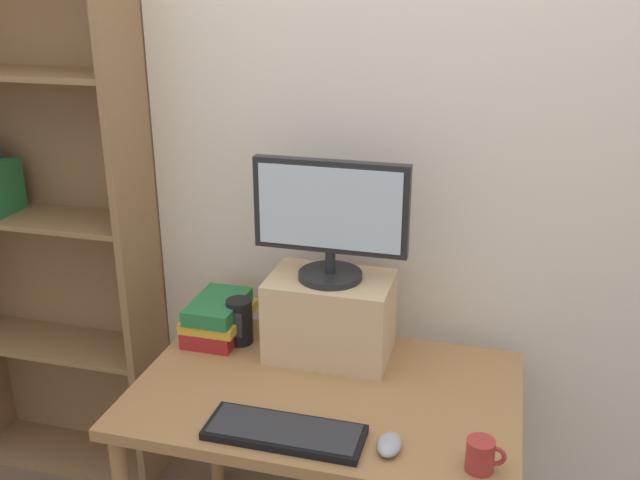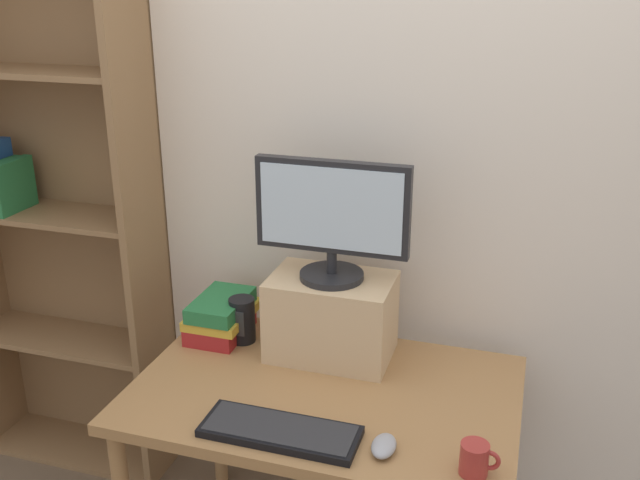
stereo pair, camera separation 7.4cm
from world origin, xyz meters
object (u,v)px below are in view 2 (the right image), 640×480
computer_monitor (332,217)px  coffee_mug (475,459)px  bookshelf_unit (50,210)px  keyboard (280,431)px  riser_box (331,317)px  book_stack (221,316)px  computer_mouse (384,446)px  desk_speaker (242,320)px  desk (324,411)px

computer_monitor → coffee_mug: computer_monitor is taller
bookshelf_unit → keyboard: (1.14, -0.61, -0.33)m
riser_box → computer_monitor: (-0.00, -0.00, 0.34)m
bookshelf_unit → book_stack: bearing=-9.8°
riser_box → keyboard: size_ratio=0.90×
riser_box → computer_mouse: riser_box is taller
computer_mouse → desk_speaker: (-0.59, 0.45, 0.06)m
keyboard → computer_mouse: size_ratio=4.16×
coffee_mug → desk_speaker: (-0.82, 0.46, 0.03)m
computer_monitor → keyboard: size_ratio=1.12×
bookshelf_unit → keyboard: 1.34m
computer_mouse → coffee_mug: coffee_mug is taller
keyboard → desk_speaker: bearing=123.7°
bookshelf_unit → computer_monitor: bookshelf_unit is taller
riser_box → coffee_mug: size_ratio=3.86×
riser_box → keyboard: bearing=-90.8°
desk_speaker → computer_monitor: bearing=0.3°
keyboard → book_stack: size_ratio=1.59×
book_stack → desk_speaker: desk_speaker is taller
book_stack → desk: bearing=-26.8°
desk → bookshelf_unit: 1.31m
desk → computer_monitor: 0.60m
computer_monitor → keyboard: 0.65m
desk → computer_mouse: bearing=-45.9°
keyboard → coffee_mug: coffee_mug is taller
coffee_mug → desk_speaker: 0.95m
computer_monitor → coffee_mug: 0.82m
keyboard → riser_box: bearing=89.2°
bookshelf_unit → coffee_mug: size_ratio=20.56×
computer_mouse → book_stack: book_stack is taller
coffee_mug → book_stack: bearing=152.1°
riser_box → computer_monitor: computer_monitor is taller
book_stack → desk_speaker: bearing=-12.8°
computer_monitor → computer_mouse: bearing=-58.3°
bookshelf_unit → desk_speaker: (0.84, -0.15, -0.26)m
bookshelf_unit → riser_box: bookshelf_unit is taller
book_stack → riser_box: bearing=-2.3°
riser_box → desk_speaker: bearing=-179.4°
desk → bookshelf_unit: bookshelf_unit is taller
desk → desk_speaker: (-0.35, 0.20, 0.16)m
coffee_mug → desk_speaker: size_ratio=0.65×
bookshelf_unit → book_stack: size_ratio=7.64×
keyboard → computer_mouse: (0.28, 0.01, 0.01)m
computer_mouse → desk: bearing=134.1°
coffee_mug → bookshelf_unit: bearing=159.8°
book_stack → bookshelf_unit: bearing=170.2°
computer_monitor → bookshelf_unit: bearing=172.7°
computer_monitor → book_stack: size_ratio=1.78×
desk → coffee_mug: (0.47, -0.26, 0.13)m
bookshelf_unit → riser_box: 1.18m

